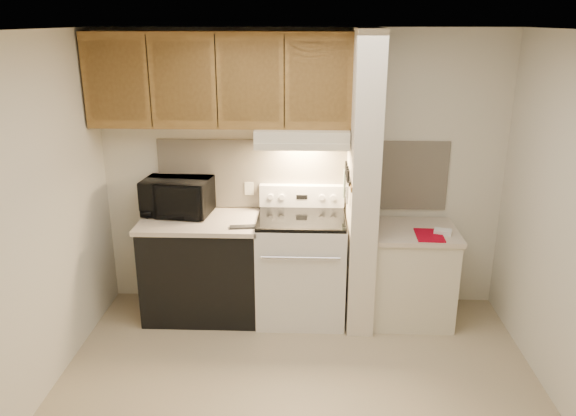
{
  "coord_description": "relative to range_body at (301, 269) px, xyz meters",
  "views": [
    {
      "loc": [
        0.06,
        -3.39,
        2.56
      ],
      "look_at": [
        -0.1,
        0.75,
        1.16
      ],
      "focal_mm": 35.0,
      "sensor_mm": 36.0,
      "label": 1
    }
  ],
  "objects": [
    {
      "name": "oven_handle",
      "position": [
        0.0,
        -0.35,
        0.26
      ],
      "size": [
        0.65,
        0.02,
        0.02
      ],
      "primitive_type": "cylinder",
      "rotation": [
        0.0,
        1.57,
        0.0
      ],
      "color": "silver",
      "rests_on": "range_body"
    },
    {
      "name": "knife_blade_c",
      "position": [
        0.38,
        -0.05,
        0.74
      ],
      "size": [
        0.01,
        0.04,
        0.2
      ],
      "primitive_type": "cube",
      "color": "silver",
      "rests_on": "knife_strip"
    },
    {
      "name": "oven_mitt",
      "position": [
        0.38,
        0.17,
        0.74
      ],
      "size": [
        0.03,
        0.1,
        0.24
      ],
      "primitive_type": "cube",
      "color": "slate",
      "rests_on": "partition_pillar"
    },
    {
      "name": "knife_blade_b",
      "position": [
        0.38,
        -0.14,
        0.75
      ],
      "size": [
        0.01,
        0.04,
        0.18
      ],
      "primitive_type": "cube",
      "color": "silver",
      "rests_on": "knife_strip"
    },
    {
      "name": "cab_gap_a",
      "position": [
        -1.23,
        0.01,
        1.62
      ],
      "size": [
        0.01,
        0.01,
        0.73
      ],
      "primitive_type": "cube",
      "color": "black",
      "rests_on": "upper_cabinets"
    },
    {
      "name": "knife_handle_c",
      "position": [
        0.38,
        -0.07,
        0.91
      ],
      "size": [
        0.02,
        0.02,
        0.1
      ],
      "primitive_type": "cylinder",
      "color": "black",
      "rests_on": "knife_strip"
    },
    {
      "name": "right_cab_base",
      "position": [
        0.97,
        -0.01,
        -0.06
      ],
      "size": [
        0.7,
        0.6,
        0.81
      ],
      "primitive_type": "cube",
      "color": "beige",
      "rests_on": "floor"
    },
    {
      "name": "pillar_trim",
      "position": [
        0.39,
        -0.01,
        0.84
      ],
      "size": [
        0.01,
        0.7,
        0.04
      ],
      "primitive_type": "cube",
      "color": "brown",
      "rests_on": "partition_pillar"
    },
    {
      "name": "microwave",
      "position": [
        -1.1,
        0.15,
        0.61
      ],
      "size": [
        0.62,
        0.46,
        0.32
      ],
      "primitive_type": "imported",
      "rotation": [
        0.0,
        0.0,
        -0.12
      ],
      "color": "black",
      "rests_on": "left_countertop"
    },
    {
      "name": "range_hood",
      "position": [
        0.0,
        0.12,
        1.17
      ],
      "size": [
        0.78,
        0.44,
        0.15
      ],
      "primitive_type": "cube",
      "color": "beige",
      "rests_on": "upper_cabinets"
    },
    {
      "name": "ceiling",
      "position": [
        0.0,
        -1.16,
        2.04
      ],
      "size": [
        3.6,
        3.6,
        0.0
      ],
      "primitive_type": "plane",
      "rotation": [
        3.14,
        0.0,
        0.0
      ],
      "color": "white",
      "rests_on": "wall_back"
    },
    {
      "name": "left_countertop",
      "position": [
        -0.88,
        0.01,
        0.43
      ],
      "size": [
        1.04,
        0.67,
        0.04
      ],
      "primitive_type": "cube",
      "color": "beige",
      "rests_on": "dishwasher_front"
    },
    {
      "name": "range_knob_left_outer",
      "position": [
        -0.28,
        0.24,
        0.59
      ],
      "size": [
        0.05,
        0.02,
        0.05
      ],
      "primitive_type": "cylinder",
      "rotation": [
        1.57,
        0.0,
        0.0
      ],
      "color": "silver",
      "rests_on": "range_backguard"
    },
    {
      "name": "cab_gap_b",
      "position": [
        -0.69,
        0.01,
        1.62
      ],
      "size": [
        0.01,
        0.01,
        0.73
      ],
      "primitive_type": "cube",
      "color": "black",
      "rests_on": "upper_cabinets"
    },
    {
      "name": "cab_door_c",
      "position": [
        -0.42,
        0.01,
        1.62
      ],
      "size": [
        0.46,
        0.01,
        0.63
      ],
      "primitive_type": "cube",
      "color": "brown",
      "rests_on": "upper_cabinets"
    },
    {
      "name": "knife_handle_e",
      "position": [
        0.38,
        0.1,
        0.91
      ],
      "size": [
        0.02,
        0.02,
        0.1
      ],
      "primitive_type": "cylinder",
      "color": "black",
      "rests_on": "knife_strip"
    },
    {
      "name": "cooktop",
      "position": [
        0.0,
        0.0,
        0.48
      ],
      "size": [
        0.74,
        0.64,
        0.03
      ],
      "primitive_type": "cube",
      "color": "black",
      "rests_on": "range_body"
    },
    {
      "name": "outlet",
      "position": [
        -0.48,
        0.32,
        0.64
      ],
      "size": [
        0.08,
        0.01,
        0.12
      ],
      "primitive_type": "cube",
      "color": "beige",
      "rests_on": "backsplash"
    },
    {
      "name": "range_knob_left_inner",
      "position": [
        -0.18,
        0.24,
        0.59
      ],
      "size": [
        0.05,
        0.02,
        0.05
      ],
      "primitive_type": "cylinder",
      "rotation": [
        1.57,
        0.0,
        0.0
      ],
      "color": "silver",
      "rests_on": "range_backguard"
    },
    {
      "name": "spoon_rest",
      "position": [
        -0.48,
        -0.18,
        0.46
      ],
      "size": [
        0.24,
        0.1,
        0.02
      ],
      "primitive_type": "cube",
      "rotation": [
        0.0,
        0.0,
        0.14
      ],
      "color": "black",
      "rests_on": "left_countertop"
    },
    {
      "name": "range_body",
      "position": [
        0.0,
        0.0,
        0.0
      ],
      "size": [
        0.76,
        0.65,
        0.92
      ],
      "primitive_type": "cube",
      "color": "silver",
      "rests_on": "floor"
    },
    {
      "name": "range_display",
      "position": [
        0.0,
        0.24,
        0.59
      ],
      "size": [
        0.1,
        0.01,
        0.04
      ],
      "primitive_type": "cube",
      "color": "black",
      "rests_on": "range_backguard"
    },
    {
      "name": "floor",
      "position": [
        0.0,
        -1.16,
        -0.46
      ],
      "size": [
        3.6,
        3.6,
        0.0
      ],
      "primitive_type": "plane",
      "color": "tan",
      "rests_on": "ground"
    },
    {
      "name": "knife_blade_e",
      "position": [
        0.38,
        0.09,
        0.75
      ],
      "size": [
        0.01,
        0.04,
        0.18
      ],
      "primitive_type": "cube",
      "color": "silver",
      "rests_on": "knife_strip"
    },
    {
      "name": "knife_handle_b",
      "position": [
        0.38,
        -0.15,
        0.91
      ],
      "size": [
        0.02,
        0.02,
        0.1
      ],
      "primitive_type": "cylinder",
      "color": "black",
      "rests_on": "knife_strip"
    },
    {
      "name": "white_box",
      "position": [
        1.19,
        -0.11,
        0.41
      ],
      "size": [
        0.16,
        0.13,
        0.04
      ],
      "primitive_type": "cube",
      "rotation": [
        0.0,
        0.0,
        -0.3
      ],
      "color": "white",
      "rests_on": "right_countertop"
    },
    {
      "name": "cab_gap_c",
      "position": [
        -0.14,
        0.01,
        1.62
      ],
      "size": [
        0.01,
        0.01,
        0.73
      ],
      "primitive_type": "cube",
      "color": "black",
      "rests_on": "upper_cabinets"
    },
    {
      "name": "knife_handle_d",
      "position": [
        0.38,
        0.04,
        0.91
      ],
      "size": [
        0.02,
        0.02,
        0.1
      ],
      "primitive_type": "cylinder",
      "color": "black",
      "rests_on": "knife_strip"
    },
    {
      "name": "cab_door_d",
      "position": [
        0.13,
        0.01,
        1.62
      ],
      "size": [
        0.46,
        0.01,
        0.63
      ],
      "primitive_type": "cube",
      "color": "brown",
      "rests_on": "upper_cabinets"
    },
    {
      "name": "knife_strip",
      "position": [
        0.39,
        -0.06,
        0.86
      ],
      "size": [
        0.02,
        0.42,
        0.04
      ],
      "primitive_type": "cube",
      "color": "black",
      "rests_on": "partition_pillar"
    },
    {
      "name": "range_knob_right_outer",
      "position": [
        0.28,
        0.24,
        0.59
      ],
      "size": [
        0.05,
        0.02,
        0.05
      ],
      "primitive_type": "cylinder",
      "rotation": [
        1.57,
        0.0,
        0.0
      ],
      "color": "silver",
      "rests_on": "range_backguard"
    },
    {
      "name": "backsplash",
      "position": [
        0.0,
        0.33,
        0.78
      ],
      "size": [
        2.6,
        0.02,
        0.63
      ],
      "primitive_type": "cube",
      "color": "beige",
      "rests_on": "wall_back"
    },
    {
      "name": "hood_lip",
      "position": [
        0.0,
        -0.08,
        1.12
      ],
      "size": [
        0.78,
        0.04,
        0.06
      ],
      "primitive_type": "cube",
      "color": "beige",
      "rests_on": "range_hood"
    },
    {
      "name": "wall_left",
      "position": [
        -1.8,
        -1.16,
        0.79
      ],
      "size": [
        0.02,
        3.0,
        2.5
      ],
      "primitive_type": "cube",
      "color": "beige",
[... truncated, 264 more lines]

